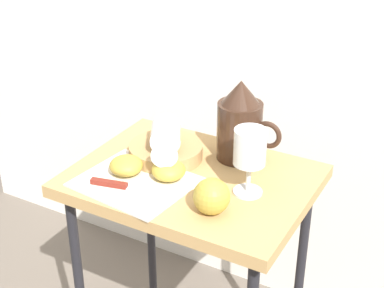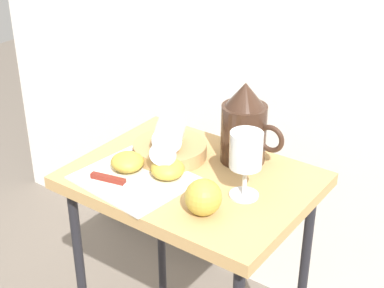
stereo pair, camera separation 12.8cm
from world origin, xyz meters
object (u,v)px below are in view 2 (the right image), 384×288
object	(u,v)px
apple_whole	(203,197)
pitcher	(244,130)
table	(192,203)
wine_glass_upright	(246,154)
apple_half_left	(127,162)
wine_glass_tipped_near	(169,134)
apple_half_right	(168,169)
basket_tray	(170,150)
knife	(120,182)

from	to	relation	value
apple_whole	pitcher	bearing A→B (deg)	101.82
table	wine_glass_upright	size ratio (longest dim) A/B	4.44
table	apple_half_left	size ratio (longest dim) A/B	8.77
table	apple_half_left	distance (m)	0.18
wine_glass_tipped_near	apple_half_right	distance (m)	0.10
wine_glass_upright	apple_whole	bearing A→B (deg)	-108.19
basket_tray	pitcher	world-z (taller)	pitcher
basket_tray	wine_glass_upright	xyz separation A→B (m)	(0.24, -0.05, 0.09)
apple_half_right	table	bearing A→B (deg)	51.62
wine_glass_upright	basket_tray	bearing A→B (deg)	168.66
wine_glass_upright	apple_half_right	bearing A→B (deg)	-168.04
apple_half_right	knife	bearing A→B (deg)	-129.37
table	pitcher	bearing A→B (deg)	65.99
wine_glass_upright	wine_glass_tipped_near	distance (m)	0.23
pitcher	apple_whole	bearing A→B (deg)	-78.18
wine_glass_upright	apple_half_right	world-z (taller)	wine_glass_upright
apple_half_right	apple_whole	size ratio (longest dim) A/B	1.00
pitcher	apple_half_left	world-z (taller)	pitcher
pitcher	wine_glass_upright	world-z (taller)	pitcher
table	wine_glass_tipped_near	distance (m)	0.17
pitcher	apple_half_right	xyz separation A→B (m)	(-0.09, -0.17, -0.05)
table	pitcher	size ratio (longest dim) A/B	3.41
apple_half_right	knife	distance (m)	0.11
apple_half_right	knife	xyz separation A→B (m)	(-0.07, -0.08, -0.02)
table	knife	bearing A→B (deg)	-129.04
wine_glass_upright	knife	size ratio (longest dim) A/B	0.74
table	apple_half_left	bearing A→B (deg)	-150.76
apple_half_left	knife	world-z (taller)	apple_half_left
basket_tray	wine_glass_upright	bearing A→B (deg)	-11.34
wine_glass_upright	apple_half_right	size ratio (longest dim) A/B	1.98
pitcher	wine_glass_upright	size ratio (longest dim) A/B	1.30
wine_glass_upright	apple_half_left	world-z (taller)	wine_glass_upright
wine_glass_upright	apple_half_left	distance (m)	0.29
table	basket_tray	bearing A→B (deg)	156.75
wine_glass_tipped_near	apple_whole	world-z (taller)	wine_glass_tipped_near
basket_tray	apple_half_left	bearing A→B (deg)	-107.59
wine_glass_tipped_near	pitcher	bearing A→B (deg)	35.93
basket_tray	wine_glass_upright	world-z (taller)	wine_glass_upright
wine_glass_upright	knife	bearing A→B (deg)	-153.70
apple_half_left	wine_glass_tipped_near	bearing A→B (deg)	65.35
basket_tray	apple_whole	xyz separation A→B (m)	(0.20, -0.15, 0.02)
pitcher	apple_whole	xyz separation A→B (m)	(0.05, -0.24, -0.04)
wine_glass_upright	apple_whole	size ratio (longest dim) A/B	1.98
table	wine_glass_upright	distance (m)	0.23
apple_half_left	apple_whole	size ratio (longest dim) A/B	1.00
wine_glass_tipped_near	apple_half_left	distance (m)	0.12
basket_tray	apple_half_left	world-z (taller)	apple_half_left
pitcher	apple_half_right	world-z (taller)	pitcher
pitcher	apple_half_right	bearing A→B (deg)	-118.12
basket_tray	apple_half_right	distance (m)	0.10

